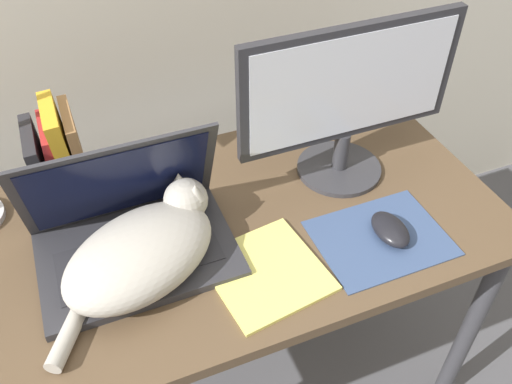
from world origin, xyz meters
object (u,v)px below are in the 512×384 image
Objects in this scene: laptop at (132,233)px; notepad at (266,272)px; computer_mouse at (390,229)px; book_row at (60,161)px; external_monitor at (348,98)px; cat at (144,250)px.

notepad is at bearing -35.19° from laptop.
book_row reaches higher than computer_mouse.
external_monitor is at bearing -13.26° from book_row.
notepad is (-0.29, -0.23, -0.20)m from external_monitor.
laptop is at bearing 98.80° from cat.
cat is 3.68× the size of computer_mouse.
computer_mouse is at bearing -1.07° from notepad.
external_monitor reaches higher than notepad.
laptop is 0.53m from computer_mouse.
computer_mouse reaches higher than notepad.
laptop is 0.54m from external_monitor.
external_monitor reaches higher than computer_mouse.
laptop is 0.77× the size of external_monitor.
book_row is at bearing 148.25° from computer_mouse.
book_row is at bearing 131.49° from notepad.
laptop is 0.07m from cat.
notepad is (0.23, -0.16, -0.05)m from laptop.
book_row is (-0.10, 0.21, 0.06)m from laptop.
external_monitor is 0.64m from book_row.
computer_mouse is 0.44× the size of book_row.
external_monitor reaches higher than book_row.
external_monitor reaches higher than laptop.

